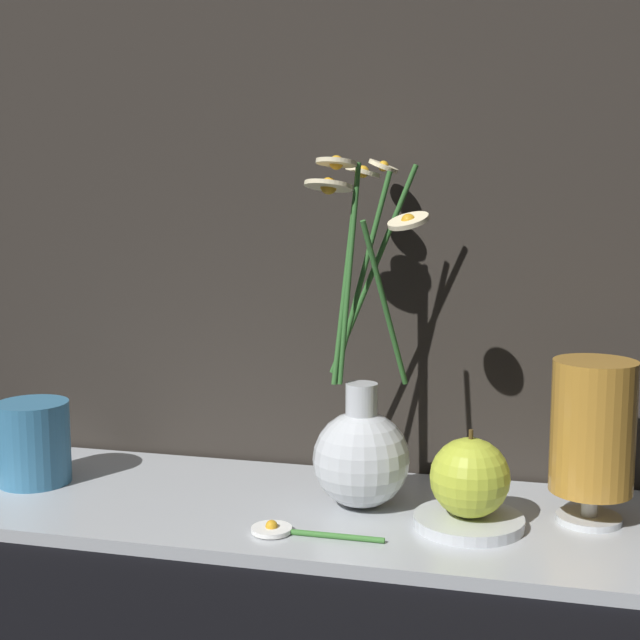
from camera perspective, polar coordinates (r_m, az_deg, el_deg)
name	(u,v)px	position (r m, az deg, el deg)	size (l,w,h in m)	color
ground_plane	(304,518)	(0.87, -1.04, -12.53)	(6.00, 6.00, 0.00)	black
shelf	(304,512)	(0.86, -1.04, -12.16)	(0.71, 0.24, 0.01)	#B2B7BC
vase_with_flowers	(361,440)	(0.84, 2.64, -7.67)	(0.14, 0.15, 0.33)	silver
yellow_mug	(32,442)	(0.96, -17.97, -7.44)	(0.08, 0.07, 0.08)	teal
tea_glass	(593,430)	(0.83, 17.06, -6.73)	(0.07, 0.07, 0.15)	silver
saucer_plate	(469,521)	(0.82, 9.50, -12.60)	(0.10, 0.10, 0.01)	silver
orange_fruit	(470,478)	(0.81, 9.57, -9.91)	(0.07, 0.07, 0.08)	#B7C638
loose_daisy	(287,531)	(0.80, -2.13, -13.32)	(0.12, 0.04, 0.01)	#3D7A33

